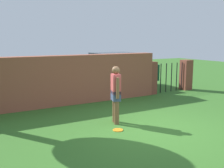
% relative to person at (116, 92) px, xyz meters
% --- Properties ---
extents(ground_plane, '(40.00, 40.00, 0.00)m').
position_rel_person_xyz_m(ground_plane, '(0.55, -0.97, -0.90)').
color(ground_plane, '#336623').
extents(brick_wall, '(8.46, 0.50, 1.79)m').
position_rel_person_xyz_m(brick_wall, '(-0.95, 2.81, -0.00)').
color(brick_wall, brown).
rests_on(brick_wall, ground).
extents(person, '(0.32, 0.52, 1.62)m').
position_rel_person_xyz_m(person, '(0.00, 0.00, 0.00)').
color(person, brown).
rests_on(person, ground).
extents(fence_gate, '(2.55, 0.44, 1.40)m').
position_rel_person_xyz_m(fence_gate, '(4.43, 2.81, -0.20)').
color(fence_gate, brown).
rests_on(fence_gate, ground).
extents(car, '(4.21, 1.94, 1.72)m').
position_rel_person_xyz_m(car, '(2.69, 4.76, -0.04)').
color(car, '#0C4C2D').
rests_on(car, ground).
extents(frisbee_orange, '(0.27, 0.27, 0.02)m').
position_rel_person_xyz_m(frisbee_orange, '(-0.27, -0.58, -0.89)').
color(frisbee_orange, orange).
rests_on(frisbee_orange, ground).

